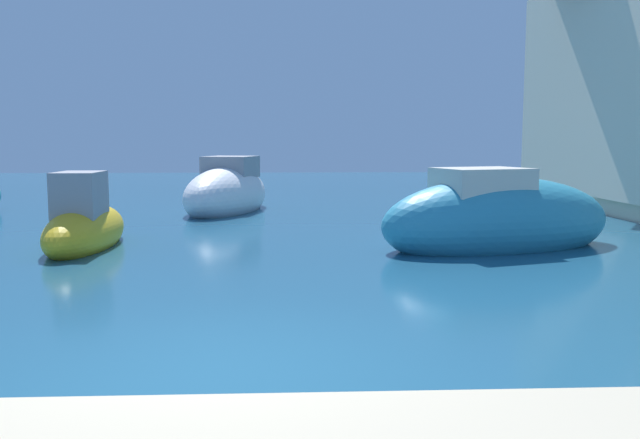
% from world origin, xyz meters
% --- Properties ---
extents(ground, '(80.00, 80.00, 0.00)m').
position_xyz_m(ground, '(0.00, 0.00, 0.00)').
color(ground, '#1E5170').
extents(moored_boat_2, '(5.64, 3.56, 2.08)m').
position_xyz_m(moored_boat_2, '(4.94, 7.22, 0.57)').
color(moored_boat_2, teal).
rests_on(moored_boat_2, ground).
extents(moored_boat_3, '(3.22, 5.40, 2.11)m').
position_xyz_m(moored_boat_3, '(-1.31, 14.75, 0.56)').
color(moored_boat_3, white).
rests_on(moored_boat_3, ground).
extents(moored_boat_4, '(1.26, 3.90, 1.84)m').
position_xyz_m(moored_boat_4, '(-3.60, 7.64, 0.43)').
color(moored_boat_4, gold).
rests_on(moored_boat_4, ground).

